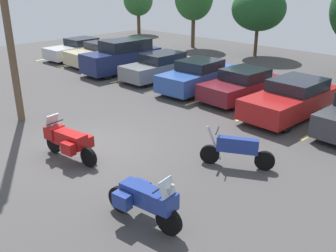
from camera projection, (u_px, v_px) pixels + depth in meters
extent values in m
cube|color=#423F3F|center=(91.00, 149.00, 12.98)|extent=(44.00, 44.00, 0.10)
cylinder|color=black|center=(54.00, 144.00, 12.48)|extent=(0.63, 0.20, 0.62)
cylinder|color=black|center=(89.00, 157.00, 11.56)|extent=(0.63, 0.20, 0.62)
cube|color=#A51414|center=(69.00, 139.00, 11.87)|extent=(1.30, 0.61, 0.44)
cylinder|color=#B2B2B7|center=(55.00, 133.00, 12.27)|extent=(0.50, 0.14, 1.09)
cylinder|color=black|center=(55.00, 122.00, 12.08)|extent=(0.12, 0.62, 0.04)
cube|color=#A51414|center=(54.00, 132.00, 12.26)|extent=(0.51, 0.58, 0.40)
cube|color=#B2C1CC|center=(52.00, 120.00, 12.15)|extent=(0.22, 0.46, 0.39)
cube|color=#A51414|center=(68.00, 148.00, 11.43)|extent=(0.47, 0.30, 0.36)
cube|color=#A51414|center=(87.00, 141.00, 11.97)|extent=(0.47, 0.30, 0.36)
cylinder|color=black|center=(210.00, 154.00, 11.77)|extent=(0.59, 0.40, 0.61)
cylinder|color=black|center=(265.00, 161.00, 11.35)|extent=(0.59, 0.40, 0.61)
cube|color=navy|center=(238.00, 145.00, 11.41)|extent=(1.21, 0.82, 0.46)
cylinder|color=#B2B2B7|center=(214.00, 143.00, 11.59)|extent=(0.46, 0.30, 1.08)
cylinder|color=black|center=(217.00, 130.00, 11.42)|extent=(0.33, 0.56, 0.04)
cylinder|color=black|center=(169.00, 221.00, 8.50)|extent=(0.69, 0.21, 0.68)
cylinder|color=black|center=(120.00, 199.00, 9.33)|extent=(0.69, 0.21, 0.68)
cube|color=navy|center=(143.00, 195.00, 8.76)|extent=(1.17, 0.56, 0.44)
cylinder|color=#B2B2B7|center=(164.00, 203.00, 8.41)|extent=(0.52, 0.14, 1.14)
cylinder|color=black|center=(161.00, 187.00, 8.31)|extent=(0.12, 0.62, 0.04)
cube|color=navy|center=(165.00, 203.00, 8.39)|extent=(0.50, 0.54, 0.40)
cube|color=#B2C1CC|center=(167.00, 188.00, 8.21)|extent=(0.22, 0.46, 0.39)
cube|color=navy|center=(141.00, 188.00, 9.24)|extent=(0.47, 0.30, 0.36)
cube|color=navy|center=(122.00, 201.00, 8.73)|extent=(0.47, 0.30, 0.36)
cube|color=#EAE066|center=(65.00, 56.00, 27.78)|extent=(0.12, 4.61, 0.01)
cube|color=#EAE066|center=(87.00, 62.00, 25.96)|extent=(0.12, 4.61, 0.01)
cube|color=#EAE066|center=(112.00, 68.00, 24.14)|extent=(0.12, 4.61, 0.01)
cube|color=#EAE066|center=(141.00, 75.00, 22.33)|extent=(0.12, 4.61, 0.01)
cube|color=#EAE066|center=(176.00, 84.00, 20.51)|extent=(0.12, 4.61, 0.01)
cube|color=#EAE066|center=(217.00, 95.00, 18.69)|extent=(0.12, 4.61, 0.01)
cube|color=#EAE066|center=(266.00, 108.00, 16.87)|extent=(0.12, 4.61, 0.01)
cube|color=#EAE066|center=(328.00, 123.00, 15.05)|extent=(0.12, 4.61, 0.01)
cube|color=#B7B7BC|center=(77.00, 51.00, 26.65)|extent=(2.03, 4.46, 0.74)
cube|color=black|center=(81.00, 41.00, 26.73)|extent=(1.78, 1.94, 0.46)
cylinder|color=black|center=(66.00, 59.00, 25.22)|extent=(0.24, 0.63, 0.62)
cylinder|color=black|center=(53.00, 56.00, 26.22)|extent=(0.24, 0.63, 0.62)
cylinder|color=black|center=(101.00, 53.00, 27.27)|extent=(0.24, 0.63, 0.62)
cylinder|color=black|center=(88.00, 50.00, 28.27)|extent=(0.24, 0.63, 0.62)
cube|color=#C1B289|center=(102.00, 55.00, 25.12)|extent=(2.12, 4.81, 0.81)
cube|color=black|center=(105.00, 45.00, 25.04)|extent=(1.85, 2.22, 0.44)
cylinder|color=black|center=(88.00, 65.00, 23.65)|extent=(0.25, 0.62, 0.61)
cylinder|color=black|center=(75.00, 61.00, 24.77)|extent=(0.25, 0.62, 0.61)
cylinder|color=black|center=(129.00, 58.00, 25.68)|extent=(0.25, 0.62, 0.61)
cylinder|color=black|center=(115.00, 54.00, 26.80)|extent=(0.25, 0.62, 0.61)
cube|color=navy|center=(122.00, 60.00, 22.77)|extent=(1.93, 4.89, 1.11)
cube|color=black|center=(126.00, 45.00, 22.67)|extent=(1.73, 2.88, 0.62)
cylinder|color=black|center=(107.00, 74.00, 21.36)|extent=(0.24, 0.65, 0.64)
cylinder|color=black|center=(92.00, 69.00, 22.39)|extent=(0.24, 0.65, 0.64)
cylinder|color=black|center=(151.00, 65.00, 23.48)|extent=(0.24, 0.65, 0.64)
cylinder|color=black|center=(135.00, 61.00, 24.51)|extent=(0.24, 0.65, 0.64)
cube|color=slate|center=(160.00, 69.00, 21.38)|extent=(1.78, 4.71, 0.77)
cube|color=black|center=(162.00, 57.00, 21.27)|extent=(1.64, 2.29, 0.49)
cylinder|color=black|center=(149.00, 81.00, 19.92)|extent=(0.22, 0.65, 0.64)
cylinder|color=black|center=(130.00, 76.00, 20.91)|extent=(0.22, 0.65, 0.64)
cylinder|color=black|center=(189.00, 71.00, 22.05)|extent=(0.22, 0.65, 0.64)
cylinder|color=black|center=(170.00, 67.00, 23.04)|extent=(0.22, 0.65, 0.64)
cube|color=#2D519E|center=(198.00, 78.00, 19.23)|extent=(2.13, 4.69, 0.84)
cube|color=black|center=(200.00, 65.00, 19.08)|extent=(1.83, 2.08, 0.49)
cylinder|color=black|center=(191.00, 93.00, 17.75)|extent=(0.26, 0.68, 0.67)
cylinder|color=black|center=(166.00, 87.00, 18.74)|extent=(0.26, 0.68, 0.67)
cylinder|color=black|center=(228.00, 81.00, 19.93)|extent=(0.26, 0.68, 0.67)
cylinder|color=black|center=(203.00, 76.00, 20.92)|extent=(0.26, 0.68, 0.67)
cube|color=maroon|center=(242.00, 88.00, 17.80)|extent=(2.15, 4.47, 0.73)
cube|color=black|center=(245.00, 74.00, 17.68)|extent=(1.84, 1.98, 0.49)
cylinder|color=black|center=(235.00, 103.00, 16.42)|extent=(0.26, 0.68, 0.67)
cylinder|color=black|center=(207.00, 95.00, 17.54)|extent=(0.26, 0.68, 0.67)
cylinder|color=black|center=(274.00, 90.00, 18.25)|extent=(0.26, 0.68, 0.67)
cylinder|color=black|center=(247.00, 84.00, 19.37)|extent=(0.26, 0.68, 0.67)
cube|color=maroon|center=(290.00, 102.00, 15.60)|extent=(2.16, 4.89, 0.81)
cube|color=black|center=(298.00, 85.00, 15.65)|extent=(1.88, 2.25, 0.48)
cylinder|color=black|center=(286.00, 123.00, 14.10)|extent=(0.25, 0.71, 0.70)
cylinder|color=black|center=(249.00, 112.00, 15.25)|extent=(0.25, 0.71, 0.70)
cylinder|color=black|center=(327.00, 105.00, 16.16)|extent=(0.25, 0.71, 0.70)
cylinder|color=black|center=(292.00, 96.00, 17.31)|extent=(0.25, 0.71, 0.70)
cylinder|color=black|center=(322.00, 129.00, 13.68)|extent=(0.25, 0.65, 0.64)
cylinder|color=brown|center=(5.00, 8.00, 13.83)|extent=(0.28, 0.28, 8.72)
cylinder|color=#4C3823|center=(256.00, 44.00, 27.56)|extent=(0.24, 0.24, 1.78)
ellipsoid|color=#1E4C23|center=(259.00, 9.00, 26.67)|extent=(3.79, 3.79, 3.06)
cylinder|color=#4C3823|center=(139.00, 25.00, 38.40)|extent=(0.33, 0.33, 1.74)
ellipsoid|color=#285B28|center=(138.00, 0.00, 37.53)|extent=(2.89, 2.89, 2.99)
cylinder|color=#4C3823|center=(193.00, 34.00, 30.82)|extent=(0.30, 0.30, 2.13)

